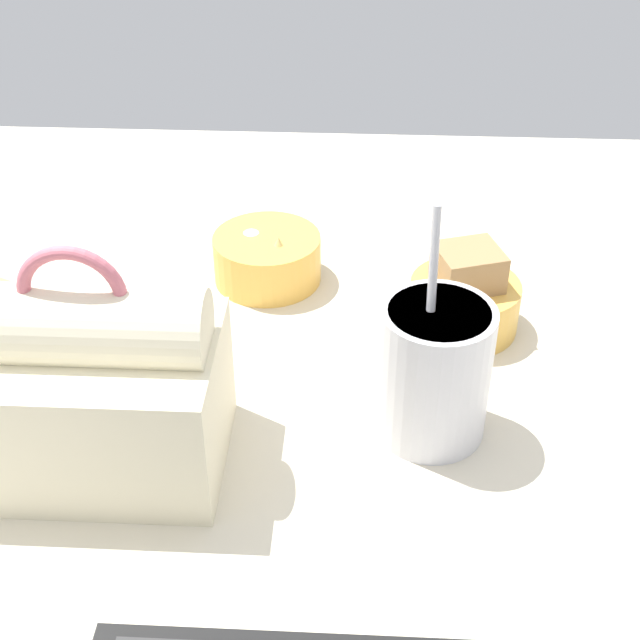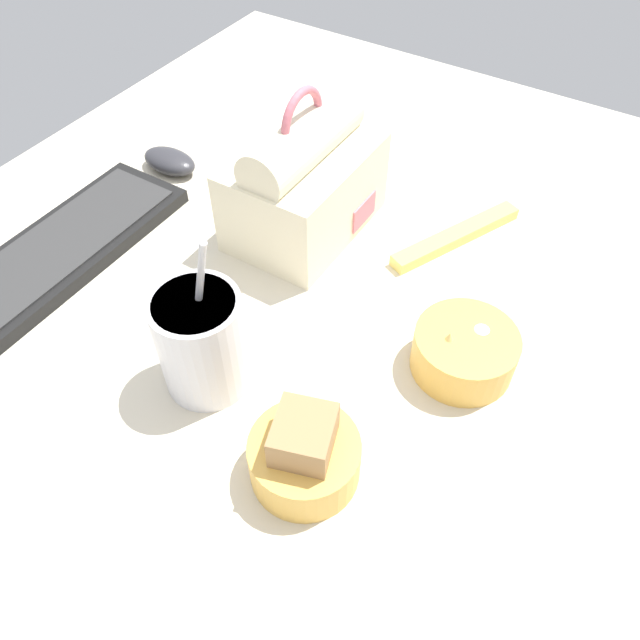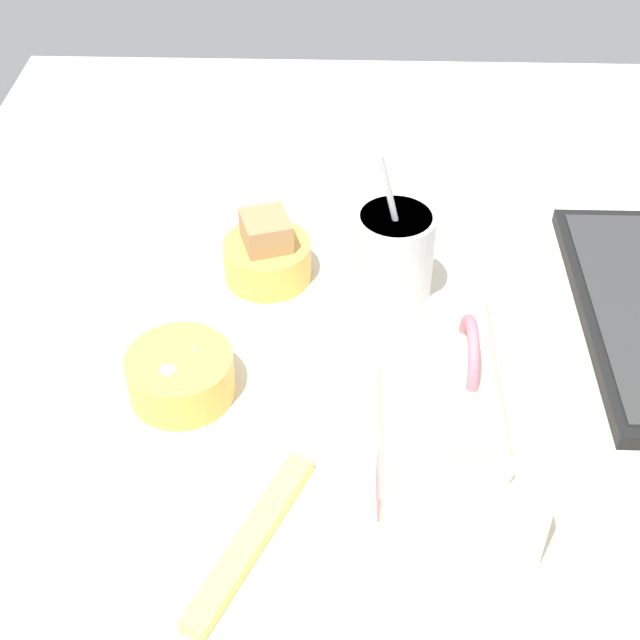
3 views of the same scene
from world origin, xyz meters
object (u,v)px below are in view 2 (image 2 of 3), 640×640
(soup_cup, at_px, (202,341))
(computer_mouse, at_px, (170,161))
(lunch_bag, at_px, (304,182))
(chopstick_case, at_px, (456,236))
(keyboard, at_px, (48,260))
(bento_bowl_sandwich, at_px, (304,455))
(bento_bowl_snacks, at_px, (464,351))

(soup_cup, relative_size, computer_mouse, 2.30)
(lunch_bag, bearing_deg, chopstick_case, -66.40)
(keyboard, xyz_separation_m, soup_cup, (-0.03, -0.28, 0.05))
(keyboard, relative_size, chopstick_case, 2.03)
(keyboard, xyz_separation_m, lunch_bag, (0.23, -0.23, 0.06))
(lunch_bag, relative_size, computer_mouse, 2.28)
(soup_cup, height_order, bento_bowl_sandwich, soup_cup)
(bento_bowl_sandwich, bearing_deg, keyboard, 80.91)
(bento_bowl_sandwich, bearing_deg, soup_cup, 75.22)
(bento_bowl_snacks, bearing_deg, soup_cup, 125.30)
(computer_mouse, distance_m, chopstick_case, 0.43)
(computer_mouse, xyz_separation_m, chopstick_case, (0.08, -0.42, -0.01))
(bento_bowl_snacks, bearing_deg, computer_mouse, 77.82)
(bento_bowl_snacks, bearing_deg, keyboard, 104.32)
(keyboard, height_order, soup_cup, soup_cup)
(lunch_bag, bearing_deg, bento_bowl_sandwich, -147.05)
(lunch_bag, xyz_separation_m, chopstick_case, (0.08, -0.18, -0.06))
(lunch_bag, xyz_separation_m, computer_mouse, (0.00, 0.24, -0.06))
(bento_bowl_snacks, distance_m, computer_mouse, 0.52)
(lunch_bag, bearing_deg, bento_bowl_snacks, -111.46)
(keyboard, relative_size, bento_bowl_snacks, 3.50)
(keyboard, xyz_separation_m, chopstick_case, (0.31, -0.41, -0.00))
(keyboard, bearing_deg, soup_cup, -96.00)
(bento_bowl_sandwich, height_order, bento_bowl_snacks, bento_bowl_sandwich)
(lunch_bag, relative_size, bento_bowl_sandwich, 1.88)
(bento_bowl_sandwich, bearing_deg, lunch_bag, 32.95)
(computer_mouse, bearing_deg, bento_bowl_sandwich, -125.20)
(soup_cup, bearing_deg, bento_bowl_sandwich, -104.78)
(lunch_bag, height_order, bento_bowl_snacks, lunch_bag)
(lunch_bag, height_order, soup_cup, soup_cup)
(computer_mouse, bearing_deg, chopstick_case, -79.66)
(soup_cup, distance_m, bento_bowl_sandwich, 0.15)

